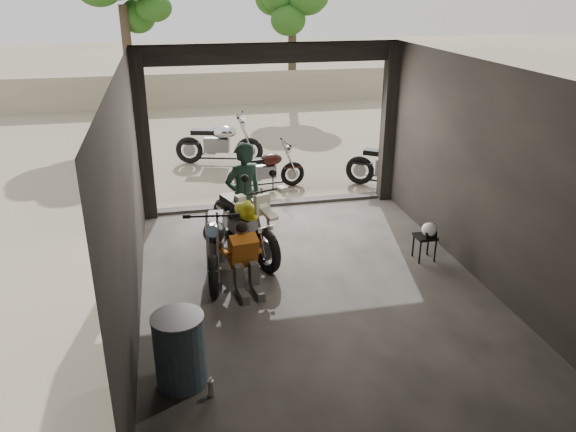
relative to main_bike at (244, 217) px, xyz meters
name	(u,v)px	position (x,y,z in m)	size (l,w,h in m)	color
ground	(315,290)	(0.83, -1.43, -0.66)	(80.00, 80.00, 0.00)	#7A6D56
garage	(307,197)	(0.83, -0.88, 0.62)	(7.00, 7.13, 3.20)	#2D2B28
boundary_wall	(218,89)	(0.83, 12.57, -0.06)	(18.00, 0.30, 1.20)	gray
tree_right	(292,3)	(3.63, 12.57, 2.90)	(2.20, 2.20, 5.00)	#382B1E
main_bike	(244,217)	(0.00, 0.00, 0.00)	(0.81, 1.97, 1.31)	beige
left_bike	(215,238)	(-0.53, -0.59, -0.05)	(0.73, 1.78, 1.21)	black
outside_bike_a	(219,139)	(0.11, 5.16, -0.01)	(0.78, 1.90, 1.29)	black
outside_bike_b	(266,166)	(0.93, 3.10, -0.14)	(0.63, 1.54, 1.04)	#39150D
outside_bike_c	(393,162)	(3.62, 2.52, -0.04)	(0.75, 1.82, 1.23)	black
rider	(244,196)	(0.05, 0.27, 0.27)	(0.67, 0.44, 1.85)	black
mechanic	(246,262)	(-0.16, -1.30, -0.14)	(0.53, 0.71, 1.03)	#B86218
stool	(425,240)	(2.82, -0.86, -0.29)	(0.32, 0.32, 0.44)	black
helmet	(429,230)	(2.85, -0.89, -0.10)	(0.24, 0.25, 0.23)	white
oil_drum	(180,351)	(-1.17, -3.13, -0.22)	(0.57, 0.57, 0.88)	#3E5468
sign_post	(422,113)	(3.99, 2.11, 1.09)	(0.86, 0.08, 2.57)	black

